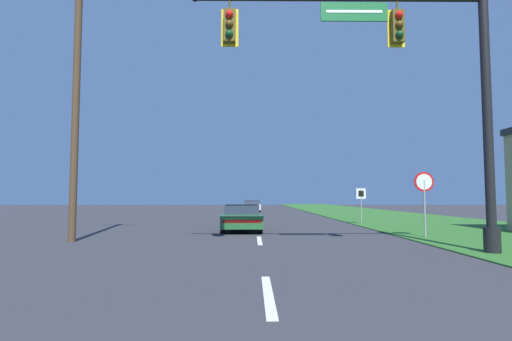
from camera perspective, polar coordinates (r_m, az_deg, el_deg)
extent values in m
cube|color=#2D6626|center=(32.46, 18.96, -6.34)|extent=(10.00, 110.00, 0.04)
cube|color=silver|center=(6.77, 1.76, -17.25)|extent=(0.16, 2.80, 0.01)
cube|color=silver|center=(14.67, 0.50, -9.95)|extent=(0.16, 2.80, 0.01)
cube|color=silver|center=(22.64, 0.14, -7.77)|extent=(0.16, 2.80, 0.01)
cube|color=silver|center=(30.62, -0.04, -6.73)|extent=(0.16, 2.80, 0.01)
cube|color=silver|center=(38.61, -0.14, -6.12)|extent=(0.16, 2.80, 0.01)
cylinder|color=black|center=(13.00, 30.67, -8.52)|extent=(0.44, 0.44, 0.70)
cylinder|color=black|center=(13.16, 30.14, 7.15)|extent=(0.26, 0.26, 7.84)
cube|color=#196B33|center=(12.65, 13.82, 21.14)|extent=(1.92, 0.06, 0.55)
cube|color=white|center=(12.61, 13.86, 21.20)|extent=(1.61, 0.01, 0.08)
cylinder|color=#4C4214|center=(12.42, -3.78, 22.65)|extent=(0.06, 0.06, 0.35)
cube|color=yellow|center=(12.27, -3.76, 19.65)|extent=(0.50, 0.03, 1.11)
cube|color=#4C4214|center=(12.14, -3.80, 19.90)|extent=(0.34, 0.24, 0.95)
sphere|color=red|center=(12.13, -3.83, 21.40)|extent=(0.22, 0.22, 0.22)
sphere|color=#51380F|center=(12.01, -3.84, 20.17)|extent=(0.22, 0.22, 0.22)
sphere|color=#0F3D19|center=(11.90, -3.84, 18.91)|extent=(0.22, 0.22, 0.22)
cylinder|color=#4C4214|center=(13.08, 19.50, 21.43)|extent=(0.06, 0.06, 0.35)
cube|color=yellow|center=(12.94, 19.35, 18.57)|extent=(0.50, 0.03, 1.11)
cube|color=#4C4214|center=(12.82, 19.56, 18.79)|extent=(0.34, 0.24, 0.95)
sphere|color=red|center=(12.81, 19.76, 20.20)|extent=(0.22, 0.22, 0.22)
sphere|color=#51380F|center=(12.70, 19.79, 19.02)|extent=(0.22, 0.22, 0.22)
sphere|color=#0F3D19|center=(12.59, 19.82, 17.83)|extent=(0.22, 0.22, 0.22)
cylinder|color=black|center=(20.74, 0.16, -7.27)|extent=(0.22, 0.64, 0.64)
cylinder|color=black|center=(20.74, -4.30, -7.26)|extent=(0.22, 0.64, 0.64)
cylinder|color=black|center=(17.46, 0.60, -7.93)|extent=(0.22, 0.64, 0.64)
cylinder|color=black|center=(17.46, -4.70, -7.92)|extent=(0.22, 0.64, 0.64)
cube|color=#235B2D|center=(19.07, -2.06, -7.04)|extent=(1.95, 4.74, 0.55)
cube|color=#283342|center=(19.17, -2.06, -5.57)|extent=(1.66, 2.01, 0.42)
cube|color=#235B2D|center=(19.16, -2.05, -5.03)|extent=(1.62, 1.97, 0.06)
cube|color=#B71414|center=(16.76, -2.05, -7.28)|extent=(1.68, 0.11, 0.14)
cylinder|color=black|center=(44.14, 0.47, -5.42)|extent=(0.22, 0.64, 0.64)
cylinder|color=black|center=(44.14, -1.62, -5.42)|extent=(0.22, 0.64, 0.64)
cylinder|color=black|center=(41.20, 0.54, -5.54)|extent=(0.22, 0.64, 0.64)
cylinder|color=black|center=(41.20, -1.69, -5.54)|extent=(0.22, 0.64, 0.64)
cube|color=silver|center=(42.66, -0.57, -5.24)|extent=(1.82, 4.35, 0.55)
cube|color=#283342|center=(42.76, -0.57, -4.58)|extent=(1.60, 1.83, 0.42)
cube|color=silver|center=(42.75, -0.57, -4.34)|extent=(1.57, 1.79, 0.06)
cube|color=#B71414|center=(40.51, -0.58, -5.23)|extent=(1.67, 0.06, 0.14)
cylinder|color=gray|center=(16.74, 22.95, -5.00)|extent=(0.07, 0.07, 2.20)
cylinder|color=red|center=(16.74, 22.86, -1.49)|extent=(0.76, 0.04, 0.76)
cylinder|color=white|center=(16.72, 22.89, -1.49)|extent=(0.61, 0.01, 0.61)
cylinder|color=gray|center=(23.85, 14.80, -4.96)|extent=(0.06, 0.06, 2.00)
cube|color=white|center=(23.84, 14.77, -3.21)|extent=(0.55, 0.04, 0.60)
cube|color=black|center=(23.82, 14.78, -3.21)|extent=(0.31, 0.01, 0.34)
cylinder|color=#4C3823|center=(16.08, -24.30, 10.20)|extent=(0.26, 0.26, 10.75)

